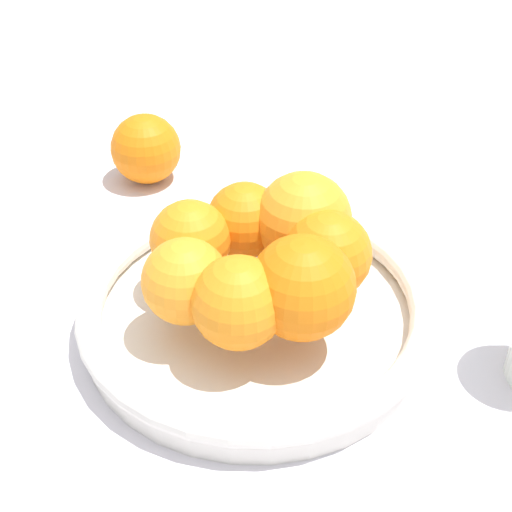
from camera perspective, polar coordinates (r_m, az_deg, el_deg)
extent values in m
plane|color=silver|center=(0.59, 0.00, -5.63)|extent=(4.00, 4.00, 0.00)
cylinder|color=silver|center=(0.59, 0.00, -5.04)|extent=(0.28, 0.28, 0.02)
torus|color=silver|center=(0.57, 0.00, -3.64)|extent=(0.29, 0.29, 0.02)
sphere|color=orange|center=(0.50, -1.41, -3.73)|extent=(0.07, 0.07, 0.07)
sphere|color=orange|center=(0.51, 3.97, -2.40)|extent=(0.08, 0.08, 0.08)
sphere|color=orange|center=(0.55, 5.71, 0.12)|extent=(0.07, 0.07, 0.07)
sphere|color=orange|center=(0.58, 3.81, 2.91)|extent=(0.08, 0.08, 0.08)
sphere|color=orange|center=(0.59, -0.90, 2.89)|extent=(0.06, 0.06, 0.06)
sphere|color=orange|center=(0.57, -5.28, 1.30)|extent=(0.06, 0.06, 0.06)
sphere|color=orange|center=(0.53, -5.67, -2.02)|extent=(0.07, 0.07, 0.07)
sphere|color=orange|center=(0.77, -8.80, 8.47)|extent=(0.07, 0.07, 0.07)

